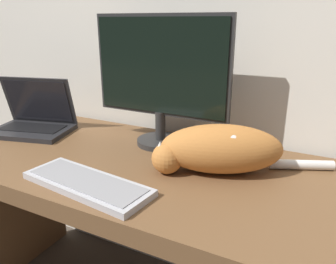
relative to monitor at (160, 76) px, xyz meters
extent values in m
cube|color=brown|center=(0.07, -0.19, -0.30)|extent=(1.67, 0.67, 0.06)
cube|color=brown|center=(-0.73, -0.19, -0.67)|extent=(0.04, 0.62, 0.68)
cylinder|color=#282828|center=(0.00, 0.00, -0.26)|extent=(0.19, 0.19, 0.02)
cylinder|color=#282828|center=(0.00, 0.00, -0.19)|extent=(0.04, 0.04, 0.11)
cube|color=#282828|center=(0.00, 0.00, 0.04)|extent=(0.55, 0.02, 0.37)
cube|color=black|center=(0.00, -0.01, 0.04)|extent=(0.52, 0.01, 0.35)
cube|color=#232326|center=(-0.56, -0.15, -0.26)|extent=(0.37, 0.29, 0.02)
cube|color=black|center=(-0.57, -0.13, -0.25)|extent=(0.29, 0.18, 0.00)
cube|color=#232326|center=(-0.58, -0.07, -0.14)|extent=(0.33, 0.14, 0.21)
cube|color=black|center=(-0.58, -0.07, -0.14)|extent=(0.30, 0.12, 0.19)
cube|color=#BCBCC1|center=(-0.02, -0.42, -0.26)|extent=(0.43, 0.19, 0.02)
cube|color=#939397|center=(-0.02, -0.42, -0.25)|extent=(0.39, 0.16, 0.00)
ellipsoid|color=#C67A38|center=(0.29, -0.13, -0.19)|extent=(0.43, 0.32, 0.16)
ellipsoid|color=white|center=(0.31, -0.13, -0.15)|extent=(0.21, 0.19, 0.06)
sphere|color=#C67A38|center=(0.14, -0.22, -0.22)|extent=(0.10, 0.10, 0.10)
cone|color=white|center=(0.12, -0.23, -0.18)|extent=(0.04, 0.04, 0.03)
cone|color=white|center=(0.16, -0.21, -0.18)|extent=(0.04, 0.04, 0.03)
cylinder|color=white|center=(0.52, 0.00, -0.25)|extent=(0.20, 0.11, 0.03)
camera|label=1|loc=(0.58, -1.07, 0.20)|focal=35.00mm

